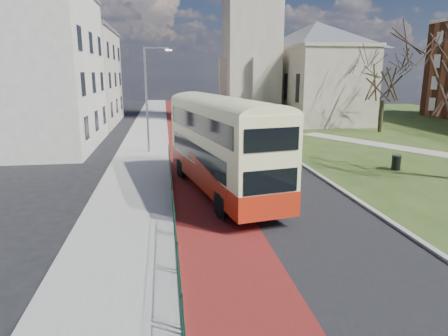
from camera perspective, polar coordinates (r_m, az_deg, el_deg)
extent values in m
plane|color=black|center=(15.25, 4.45, -10.61)|extent=(160.00, 160.00, 0.00)
cube|color=black|center=(34.45, -0.53, 3.08)|extent=(9.00, 120.00, 0.01)
cube|color=#591414|center=(34.18, -5.02, 2.95)|extent=(3.40, 120.00, 0.01)
cube|color=gray|center=(34.16, -11.40, 2.82)|extent=(4.00, 120.00, 0.12)
cube|color=#999993|center=(34.11, -8.04, 2.95)|extent=(0.25, 120.00, 0.13)
cube|color=#999993|center=(37.26, 6.08, 3.89)|extent=(0.25, 80.00, 0.13)
cylinder|color=#0B3323|center=(18.28, -7.38, -2.88)|extent=(0.04, 24.00, 0.04)
cylinder|color=#0B3323|center=(18.57, -7.29, -5.70)|extent=(0.04, 24.00, 0.04)
cube|color=gray|center=(53.08, 3.95, 19.69)|extent=(6.50, 6.50, 24.00)
cube|color=gray|center=(55.22, 12.65, 11.36)|extent=(9.00, 18.00, 9.00)
pyramid|color=#565960|center=(55.56, 13.10, 19.73)|extent=(9.00, 18.00, 3.60)
cube|color=beige|center=(37.16, -26.04, 12.20)|extent=(10.00, 14.00, 12.50)
cube|color=#B6AE9A|center=(52.68, -20.80, 11.83)|extent=(10.00, 16.00, 11.00)
cube|color=#565960|center=(52.91, -21.34, 18.05)|extent=(10.30, 16.30, 0.50)
cylinder|color=gray|center=(31.65, -10.99, 9.43)|extent=(0.16, 0.16, 8.00)
cylinder|color=gray|center=(31.61, -9.62, 16.56)|extent=(1.80, 0.10, 0.10)
cube|color=silver|center=(31.60, -7.91, 16.35)|extent=(0.50, 0.18, 0.12)
cube|color=#B12510|center=(20.89, -0.36, -0.77)|extent=(4.86, 11.88, 1.05)
cube|color=#F4F5A7|center=(20.49, -0.37, 4.80)|extent=(4.82, 11.82, 3.05)
cube|color=black|center=(20.56, -4.14, 2.12)|extent=(1.88, 9.33, 1.00)
cube|color=black|center=(21.40, 2.71, 2.59)|extent=(1.88, 9.33, 1.00)
cube|color=black|center=(20.01, -3.97, 6.39)|extent=(2.06, 10.24, 0.95)
cube|color=black|center=(20.87, 3.08, 6.69)|extent=(2.06, 10.24, 0.95)
cube|color=black|center=(26.08, -4.55, 4.52)|extent=(2.33, 0.53, 1.11)
cube|color=black|center=(25.88, -4.61, 7.98)|extent=(2.33, 0.53, 0.95)
cube|color=orange|center=(25.83, -4.64, 9.31)|extent=(1.86, 0.46, 0.32)
cylinder|color=black|center=(24.36, -6.13, -0.06)|extent=(0.52, 1.14, 1.10)
cylinder|color=black|center=(25.02, -0.68, 0.38)|extent=(0.52, 1.14, 1.10)
cylinder|color=black|center=(17.51, -0.39, -5.41)|extent=(0.52, 1.14, 1.10)
cylinder|color=black|center=(18.42, 6.84, -4.55)|extent=(0.52, 1.14, 1.10)
cylinder|color=#312818|center=(45.84, 21.50, 6.91)|extent=(0.51, 0.51, 3.36)
cylinder|color=black|center=(28.32, 23.39, 0.71)|extent=(0.66, 0.66, 0.93)
cylinder|color=gray|center=(28.23, 23.48, 1.69)|extent=(0.70, 0.70, 0.06)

